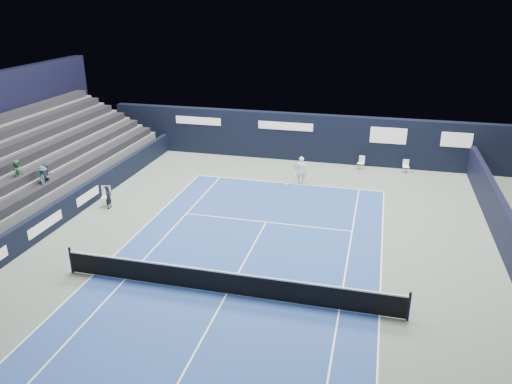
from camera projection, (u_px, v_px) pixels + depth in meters
The scene contains 13 objects.
ground at pixel (241, 267), 20.15m from camera, with size 48.00×48.00×0.00m, color #516057.
court_surface at pixel (227, 294), 18.35m from camera, with size 10.97×23.77×0.01m, color navy.
enclosure_wall_right at pixel (506, 233), 21.04m from camera, with size 0.30×22.00×1.80m, color black.
folding_chair_back_a at pixel (361, 162), 31.29m from camera, with size 0.47×0.46×0.84m.
folding_chair_back_b at pixel (406, 165), 30.68m from camera, with size 0.41×0.40×0.81m.
line_judge_chair at pixel (106, 195), 25.83m from camera, with size 0.58×0.57×1.05m.
line_judge at pixel (109, 197), 25.49m from camera, with size 0.45×0.29×1.23m, color black.
court_markings at pixel (227, 294), 18.35m from camera, with size 11.03×23.83×0.00m.
tennis_net at pixel (226, 282), 18.16m from camera, with size 12.90×0.10×1.10m.
back_sponsor_wall at pixel (301, 137), 32.63m from camera, with size 26.00×0.63×3.10m.
side_barrier_left at pixel (85, 196), 25.66m from camera, with size 0.33×22.00×1.20m.
spectator_stand at pixel (30, 159), 26.92m from camera, with size 6.00×18.00×6.40m.
tennis_player at pixel (301, 170), 28.77m from camera, with size 0.62×0.83×1.62m.
Camera 1 is at (4.87, -14.91, 10.29)m, focal length 35.00 mm.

